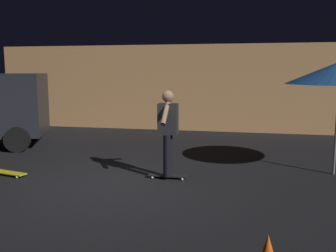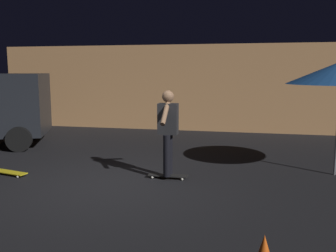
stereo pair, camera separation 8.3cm
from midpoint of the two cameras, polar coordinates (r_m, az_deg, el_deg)
ground_plane at (r=7.09m, az=-8.66°, el=-8.99°), size 28.00×28.00×0.00m
low_building at (r=15.14m, az=2.03°, el=6.18°), size 12.83×3.92×3.01m
skateboard_ridden at (r=7.44m, az=0.32°, el=-7.60°), size 0.78×0.22×0.07m
skateboard_spare at (r=8.29m, az=-22.74°, el=-6.57°), size 0.81×0.37×0.07m
skater at (r=7.23m, az=0.33°, el=-0.10°), size 0.38×0.98×1.67m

